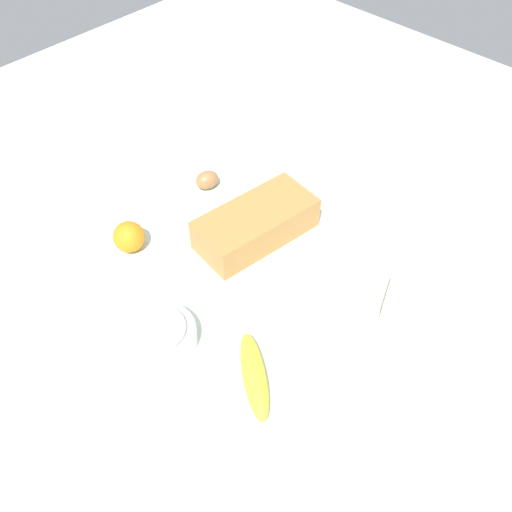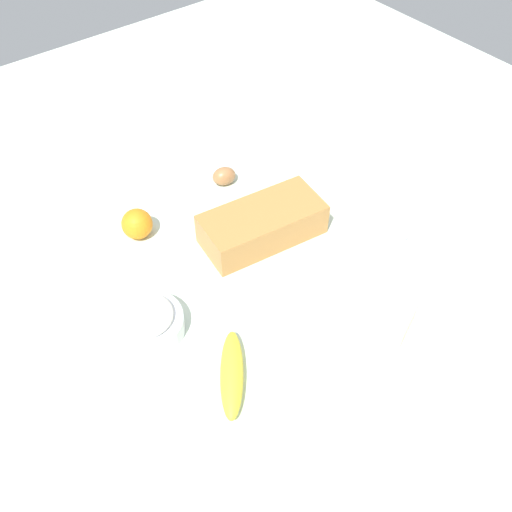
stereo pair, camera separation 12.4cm
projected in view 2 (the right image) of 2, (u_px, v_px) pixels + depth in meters
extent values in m
cube|color=silver|center=(256.00, 271.00, 1.28)|extent=(2.40, 2.40, 0.02)
cube|color=#B77A3D|center=(262.00, 224.00, 1.31)|extent=(0.29, 0.17, 0.08)
cube|color=black|center=(262.00, 223.00, 1.31)|extent=(0.28, 0.15, 0.07)
cylinder|color=white|center=(146.00, 323.00, 1.15)|extent=(0.15, 0.15, 0.04)
torus|color=white|center=(145.00, 318.00, 1.13)|extent=(0.15, 0.15, 0.01)
ellipsoid|color=white|center=(144.00, 314.00, 1.12)|extent=(0.11, 0.11, 0.04)
cylinder|color=white|center=(389.00, 234.00, 1.32)|extent=(0.13, 0.13, 0.04)
torus|color=white|center=(391.00, 229.00, 1.31)|extent=(0.13, 0.13, 0.01)
ellipsoid|color=white|center=(391.00, 225.00, 1.30)|extent=(0.10, 0.10, 0.04)
ellipsoid|color=yellow|center=(232.00, 374.00, 1.07)|extent=(0.15, 0.18, 0.04)
sphere|color=orange|center=(137.00, 224.00, 1.32)|extent=(0.07, 0.07, 0.07)
cube|color=#F4EDB2|center=(394.00, 320.00, 1.14)|extent=(0.11, 0.09, 0.06)
ellipsoid|color=#A56F43|center=(224.00, 176.00, 1.45)|extent=(0.07, 0.06, 0.05)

